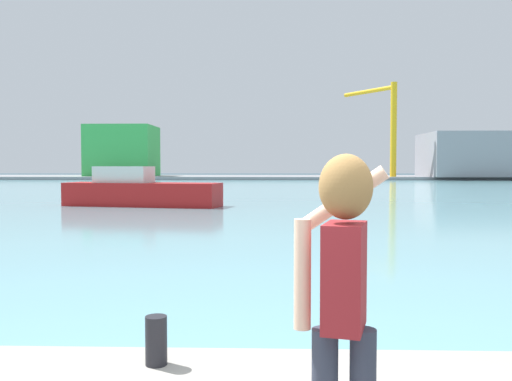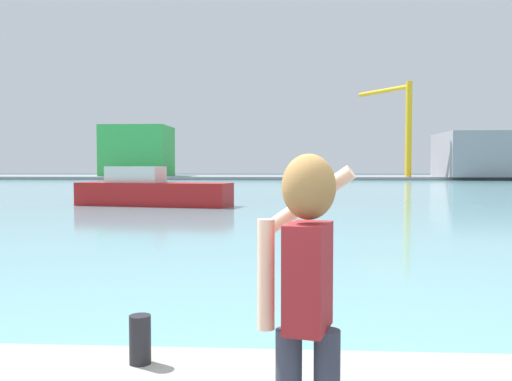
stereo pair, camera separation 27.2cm
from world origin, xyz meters
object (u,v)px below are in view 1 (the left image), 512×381
at_px(port_crane, 386,119).
at_px(person_photographer, 343,283).
at_px(boat_moored, 139,191).
at_px(warehouse_right, 479,155).
at_px(warehouse_left, 123,151).
at_px(harbor_bollard, 156,340).

bearing_deg(port_crane, person_photographer, -101.84).
bearing_deg(boat_moored, person_photographer, -62.76).
xyz_separation_m(warehouse_right, port_crane, (-15.38, -1.09, 5.88)).
bearing_deg(warehouse_right, boat_moored, -124.28).
distance_m(warehouse_left, warehouse_right, 60.22).
bearing_deg(port_crane, boat_moored, -113.51).
bearing_deg(person_photographer, port_crane, 2.99).
height_order(boat_moored, warehouse_left, warehouse_left).
bearing_deg(port_crane, harbor_bollard, -102.94).
distance_m(warehouse_left, port_crane, 45.26).
bearing_deg(boat_moored, harbor_bollard, -64.61).
distance_m(boat_moored, warehouse_left, 66.84).
relative_size(warehouse_left, warehouse_right, 0.64).
xyz_separation_m(person_photographer, boat_moored, (-7.77, 26.73, -0.78)).
xyz_separation_m(harbor_bollard, warehouse_right, (34.78, 85.54, 3.31)).
relative_size(harbor_bollard, boat_moored, 0.05).
bearing_deg(person_photographer, boat_moored, 31.05).
distance_m(boat_moored, port_crane, 65.38).
distance_m(person_photographer, boat_moored, 27.84).
height_order(warehouse_left, port_crane, port_crane).
relative_size(harbor_bollard, warehouse_left, 0.04).
xyz_separation_m(harbor_bollard, boat_moored, (-6.42, 25.09, 0.07)).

